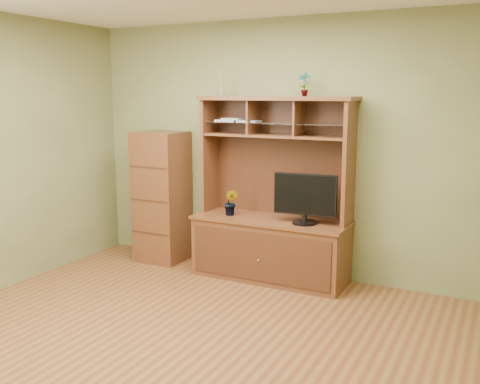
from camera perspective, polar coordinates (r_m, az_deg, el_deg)
The scene contains 8 objects.
room at distance 3.97m, azimuth -6.91°, elevation 2.01°, with size 4.54×4.04×2.74m.
media_hutch at distance 5.62m, azimuth 3.36°, elevation -4.05°, with size 1.66×0.61×1.90m.
monitor at distance 5.31m, azimuth 6.93°, elevation -0.60°, with size 0.64×0.24×0.50m.
orchid_plant at distance 5.67m, azimuth -0.96°, elevation -1.12°, with size 0.15×0.12×0.28m, color #285D20.
top_plant at distance 5.40m, azimuth 6.86°, elevation 11.33°, with size 0.12×0.08×0.23m, color #265D20.
reed_diffuser at distance 5.78m, azimuth -1.96°, elevation 11.40°, with size 0.06×0.06×0.31m.
magazines at distance 5.71m, azimuth -0.40°, elevation 7.67°, with size 0.49×0.19×0.04m.
side_cabinet at distance 6.25m, azimuth -8.36°, elevation -0.51°, with size 0.54×0.49×1.50m.
Camera 1 is at (2.19, -3.26, 1.93)m, focal length 40.00 mm.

